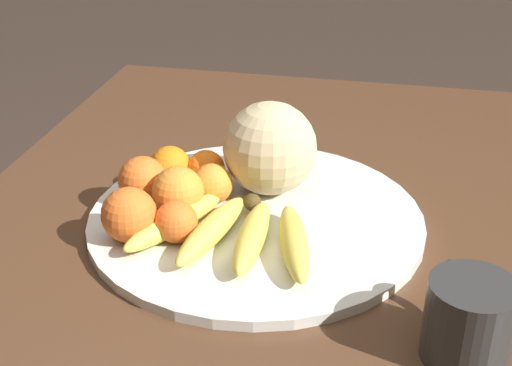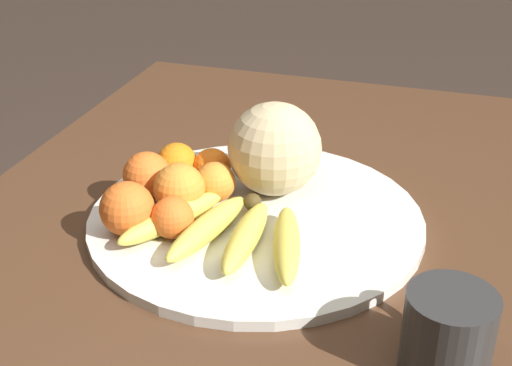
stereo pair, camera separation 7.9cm
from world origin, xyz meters
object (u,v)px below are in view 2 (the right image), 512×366
(banana_bunch, at_px, (228,231))
(orange_front_left, at_px, (179,189))
(melon, at_px, (275,149))
(orange_back_right, at_px, (215,182))
(orange_top_small, at_px, (173,218))
(orange_mid_center, at_px, (127,209))
(orange_back_left, at_px, (212,167))
(produce_tag, at_px, (212,219))
(ceramic_mug, at_px, (447,331))
(kitchen_table, at_px, (292,298))
(fruit_bowl, at_px, (256,219))
(orange_side_extra, at_px, (147,176))
(orange_front_right, at_px, (177,163))

(banana_bunch, height_order, orange_front_left, orange_front_left)
(melon, height_order, orange_back_right, melon)
(orange_back_right, bearing_deg, orange_top_small, -10.09)
(orange_mid_center, distance_m, orange_back_right, 0.14)
(orange_back_left, bearing_deg, orange_front_left, -8.92)
(orange_mid_center, distance_m, produce_tag, 0.12)
(orange_back_right, relative_size, ceramic_mug, 0.46)
(kitchen_table, bearing_deg, banana_bunch, -52.82)
(fruit_bowl, xyz_separation_m, orange_mid_center, (0.09, -0.15, 0.04))
(orange_front_left, distance_m, orange_back_right, 0.06)
(orange_back_left, relative_size, produce_tag, 0.55)
(banana_bunch, distance_m, orange_mid_center, 0.14)
(banana_bunch, xyz_separation_m, orange_back_left, (-0.15, -0.08, 0.01))
(orange_back_left, distance_m, produce_tag, 0.11)
(banana_bunch, height_order, orange_side_extra, orange_side_extra)
(kitchen_table, relative_size, orange_top_small, 22.54)
(banana_bunch, bearing_deg, orange_mid_center, -77.08)
(melon, bearing_deg, produce_tag, -28.31)
(orange_back_right, bearing_deg, fruit_bowl, 71.85)
(orange_mid_center, xyz_separation_m, produce_tag, (-0.06, 0.09, -0.03))
(fruit_bowl, xyz_separation_m, banana_bunch, (0.08, -0.01, 0.02))
(banana_bunch, relative_size, produce_tag, 2.50)
(fruit_bowl, relative_size, produce_tag, 4.54)
(kitchen_table, xyz_separation_m, ceramic_mug, (0.19, 0.21, 0.15))
(banana_bunch, xyz_separation_m, orange_front_left, (-0.05, -0.09, 0.02))
(orange_front_right, xyz_separation_m, produce_tag, (0.09, 0.09, -0.03))
(orange_top_small, bearing_deg, orange_side_extra, -138.61)
(fruit_bowl, relative_size, banana_bunch, 1.81)
(melon, height_order, ceramic_mug, melon)
(melon, bearing_deg, ceramic_mug, 42.47)
(melon, xyz_separation_m, orange_front_right, (0.02, -0.15, -0.04))
(orange_front_left, relative_size, produce_tag, 0.70)
(orange_mid_center, relative_size, ceramic_mug, 0.57)
(banana_bunch, bearing_deg, orange_side_extra, -112.12)
(orange_front_left, bearing_deg, banana_bunch, 59.20)
(kitchen_table, height_order, orange_side_extra, orange_side_extra)
(orange_back_right, bearing_deg, produce_tag, 14.83)
(fruit_bowl, height_order, produce_tag, produce_tag)
(kitchen_table, xyz_separation_m, orange_front_right, (-0.08, -0.20, 0.15))
(melon, bearing_deg, orange_top_small, -29.58)
(ceramic_mug, bearing_deg, kitchen_table, -132.59)
(orange_side_extra, bearing_deg, orange_back_right, 101.65)
(orange_front_right, height_order, ceramic_mug, ceramic_mug)
(orange_front_left, xyz_separation_m, orange_back_right, (-0.05, 0.04, -0.01))
(orange_top_small, bearing_deg, ceramic_mug, 70.01)
(melon, xyz_separation_m, orange_back_left, (0.01, -0.09, -0.04))
(melon, distance_m, orange_front_right, 0.15)
(banana_bunch, relative_size, orange_side_extra, 3.70)
(fruit_bowl, distance_m, banana_bunch, 0.08)
(banana_bunch, distance_m, orange_front_left, 0.11)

